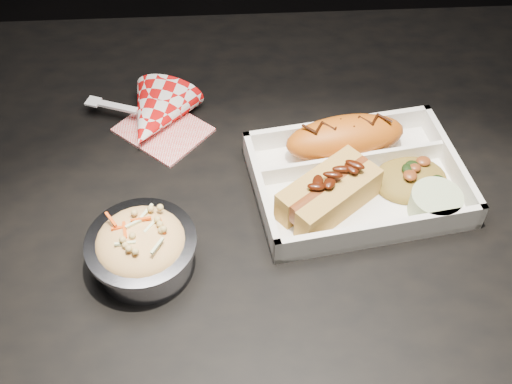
% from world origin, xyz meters
% --- Properties ---
extents(dining_table, '(1.20, 0.80, 0.75)m').
position_xyz_m(dining_table, '(0.00, 0.00, 0.66)').
color(dining_table, black).
rests_on(dining_table, ground).
extents(food_tray, '(0.27, 0.22, 0.04)m').
position_xyz_m(food_tray, '(0.07, 0.02, 0.76)').
color(food_tray, silver).
rests_on(food_tray, dining_table).
extents(fried_pastry, '(0.16, 0.08, 0.05)m').
position_xyz_m(fried_pastry, '(0.06, 0.07, 0.78)').
color(fried_pastry, '#BE5813').
rests_on(fried_pastry, food_tray).
extents(hotdog, '(0.13, 0.12, 0.06)m').
position_xyz_m(hotdog, '(0.03, -0.02, 0.78)').
color(hotdog, '#BD8F40').
rests_on(hotdog, food_tray).
extents(fried_rice_mound, '(0.10, 0.09, 0.03)m').
position_xyz_m(fried_rice_mound, '(0.14, 0.01, 0.77)').
color(fried_rice_mound, olive).
rests_on(fried_rice_mound, food_tray).
extents(cupcake_liner, '(0.06, 0.06, 0.03)m').
position_xyz_m(cupcake_liner, '(0.15, -0.03, 0.77)').
color(cupcake_liner, '#AABD8F').
rests_on(cupcake_liner, food_tray).
extents(foil_coleslaw_cup, '(0.12, 0.12, 0.07)m').
position_xyz_m(foil_coleslaw_cup, '(-0.18, -0.09, 0.78)').
color(foil_coleslaw_cup, silver).
rests_on(foil_coleslaw_cup, dining_table).
extents(napkin_fork, '(0.18, 0.15, 0.10)m').
position_xyz_m(napkin_fork, '(-0.18, 0.14, 0.77)').
color(napkin_fork, red).
rests_on(napkin_fork, dining_table).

